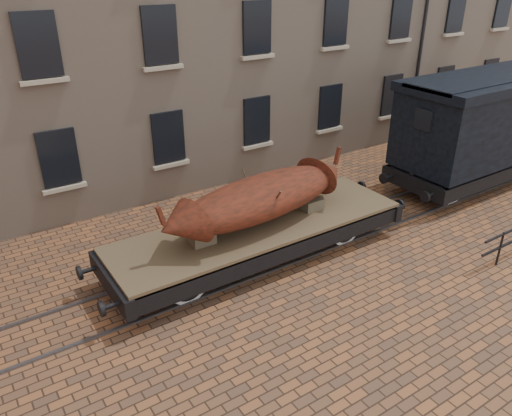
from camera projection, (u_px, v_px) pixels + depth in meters
ground at (320, 237)px, 14.90m from camera, size 90.00×90.00×0.00m
rail_track at (321, 236)px, 14.89m from camera, size 30.00×1.52×0.06m
flatcar_wagon at (259, 231)px, 13.42m from camera, size 9.26×2.51×1.40m
iron_boat at (261, 197)px, 13.00m from camera, size 6.08×2.28×1.48m
goods_van at (484, 118)px, 17.38m from camera, size 7.66×2.79×3.96m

